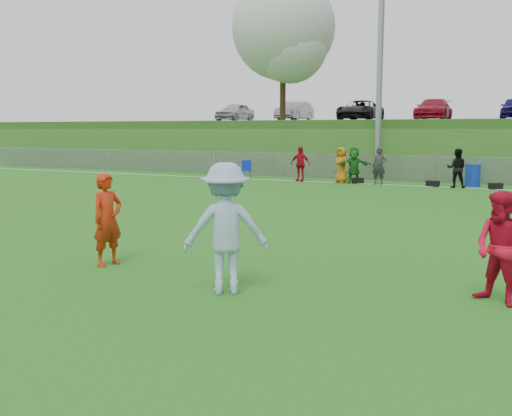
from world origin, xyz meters
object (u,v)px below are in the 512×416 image
Objects in this scene: player_red_center at (501,248)px; player_blue at (226,228)px; player_red_left at (108,219)px; recycling_bin at (473,175)px.

player_blue is (-3.88, -1.21, 0.19)m from player_red_center.
player_red_center is (6.74, 0.56, -0.04)m from player_red_left.
player_red_center is 18.27m from recycling_bin.
recycling_bin is at bearing -126.22° from player_blue.
player_blue is (2.86, -0.64, 0.15)m from player_red_left.
player_red_center is at bearing -72.07° from player_red_left.
player_red_left is at bearing -145.68° from player_red_center.
player_red_left is 2.94m from player_blue.
player_red_center is at bearing -83.93° from recycling_bin.
recycling_bin is (1.94, 19.37, -0.53)m from player_blue.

